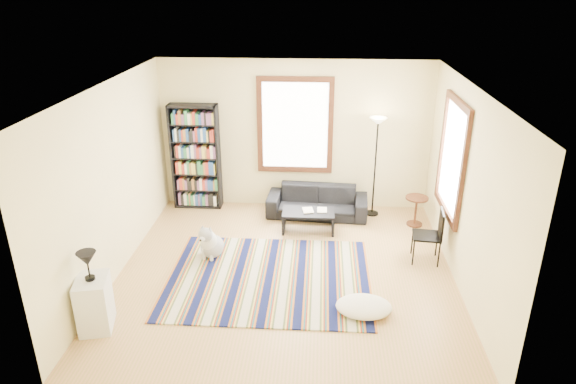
# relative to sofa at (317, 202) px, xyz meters

# --- Properties ---
(floor) EXTENTS (5.00, 5.00, 0.10)m
(floor) POSITION_rel_sofa_xyz_m (-0.44, -2.05, -0.32)
(floor) COLOR tan
(floor) RESTS_ON ground
(ceiling) EXTENTS (5.00, 5.00, 0.10)m
(ceiling) POSITION_rel_sofa_xyz_m (-0.44, -2.05, 2.58)
(ceiling) COLOR white
(ceiling) RESTS_ON floor
(wall_back) EXTENTS (5.00, 0.10, 2.80)m
(wall_back) POSITION_rel_sofa_xyz_m (-0.44, 0.50, 1.13)
(wall_back) COLOR beige
(wall_back) RESTS_ON floor
(wall_front) EXTENTS (5.00, 0.10, 2.80)m
(wall_front) POSITION_rel_sofa_xyz_m (-0.44, -4.60, 1.13)
(wall_front) COLOR beige
(wall_front) RESTS_ON floor
(wall_left) EXTENTS (0.10, 5.00, 2.80)m
(wall_left) POSITION_rel_sofa_xyz_m (-2.99, -2.05, 1.13)
(wall_left) COLOR beige
(wall_left) RESTS_ON floor
(wall_right) EXTENTS (0.10, 5.00, 2.80)m
(wall_right) POSITION_rel_sofa_xyz_m (2.11, -2.05, 1.13)
(wall_right) COLOR beige
(wall_right) RESTS_ON floor
(window_back) EXTENTS (1.20, 0.06, 1.60)m
(window_back) POSITION_rel_sofa_xyz_m (-0.44, 0.42, 1.33)
(window_back) COLOR white
(window_back) RESTS_ON wall_back
(window_right) EXTENTS (0.06, 1.20, 1.60)m
(window_right) POSITION_rel_sofa_xyz_m (2.03, -1.25, 1.33)
(window_right) COLOR white
(window_right) RESTS_ON wall_right
(rug) EXTENTS (2.97, 2.38, 0.02)m
(rug) POSITION_rel_sofa_xyz_m (-0.68, -2.25, -0.26)
(rug) COLOR #0C113D
(rug) RESTS_ON floor
(sofa) EXTENTS (1.88, 0.83, 0.54)m
(sofa) POSITION_rel_sofa_xyz_m (0.00, 0.00, 0.00)
(sofa) COLOR black
(sofa) RESTS_ON floor
(bookshelf) EXTENTS (0.90, 0.30, 2.00)m
(bookshelf) POSITION_rel_sofa_xyz_m (-2.30, 0.27, 0.73)
(bookshelf) COLOR black
(bookshelf) RESTS_ON floor
(coffee_table) EXTENTS (0.96, 0.62, 0.36)m
(coffee_table) POSITION_rel_sofa_xyz_m (-0.15, -0.64, -0.09)
(coffee_table) COLOR black
(coffee_table) RESTS_ON floor
(book_a) EXTENTS (0.27, 0.22, 0.02)m
(book_a) POSITION_rel_sofa_xyz_m (-0.25, -0.64, 0.10)
(book_a) COLOR beige
(book_a) RESTS_ON coffee_table
(book_b) EXTENTS (0.17, 0.23, 0.02)m
(book_b) POSITION_rel_sofa_xyz_m (0.00, -0.59, 0.10)
(book_b) COLOR beige
(book_b) RESTS_ON coffee_table
(floor_cushion) EXTENTS (0.83, 0.68, 0.19)m
(floor_cushion) POSITION_rel_sofa_xyz_m (0.66, -3.00, -0.18)
(floor_cushion) COLOR silver
(floor_cushion) RESTS_ON floor
(floor_lamp) EXTENTS (0.36, 0.36, 1.86)m
(floor_lamp) POSITION_rel_sofa_xyz_m (1.03, 0.10, 0.66)
(floor_lamp) COLOR black
(floor_lamp) RESTS_ON floor
(side_table) EXTENTS (0.44, 0.44, 0.54)m
(side_table) POSITION_rel_sofa_xyz_m (1.76, -0.31, 0.00)
(side_table) COLOR #4C2713
(side_table) RESTS_ON floor
(folding_chair) EXTENTS (0.46, 0.44, 0.86)m
(folding_chair) POSITION_rel_sofa_xyz_m (1.71, -1.56, 0.16)
(folding_chair) COLOR black
(folding_chair) RESTS_ON floor
(white_cabinet) EXTENTS (0.49, 0.57, 0.70)m
(white_cabinet) POSITION_rel_sofa_xyz_m (-2.74, -3.52, 0.08)
(white_cabinet) COLOR silver
(white_cabinet) RESTS_ON floor
(table_lamp) EXTENTS (0.28, 0.28, 0.38)m
(table_lamp) POSITION_rel_sofa_xyz_m (-2.74, -3.52, 0.62)
(table_lamp) COLOR black
(table_lamp) RESTS_ON white_cabinet
(dog) EXTENTS (0.55, 0.67, 0.58)m
(dog) POSITION_rel_sofa_xyz_m (-1.64, -1.64, 0.02)
(dog) COLOR #BDBDBD
(dog) RESTS_ON floor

